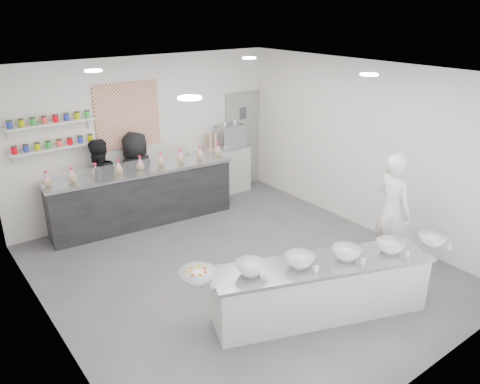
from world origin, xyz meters
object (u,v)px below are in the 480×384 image
Objects in this scene: woman_prep at (393,211)px; staff_right at (138,177)px; prep_counter at (321,289)px; espresso_ledge at (220,171)px; espresso_machine at (230,136)px; back_bar at (143,197)px; staff_left at (99,185)px.

staff_right is (-2.35, 3.95, -0.07)m from woman_prep.
espresso_ledge reaches higher than prep_counter.
prep_counter is 4.72m from espresso_machine.
staff_right reaches higher than prep_counter.
back_bar is at bearing 71.05° from staff_right.
espresso_ledge is 2.35× the size of espresso_machine.
espresso_ledge is 1.97m from staff_right.
staff_right is (-1.94, -0.09, 0.34)m from espresso_ledge.
woman_prep is (1.82, 0.28, 0.52)m from prep_counter.
espresso_machine is (2.25, 0.34, 0.72)m from back_bar.
back_bar is 2.47× the size of espresso_ledge.
back_bar is at bearing -170.22° from espresso_ledge.
woman_prep is at bearing -84.16° from espresso_ledge.
prep_counter is 0.85× the size of back_bar.
back_bar is 2.02× the size of staff_left.
prep_counter is 1.58× the size of woman_prep.
back_bar is 0.81m from staff_left.
prep_counter is 1.71× the size of staff_right.
staff_left is at bearing 166.40° from back_bar.
espresso_ledge is at bearing 18.37° from woman_prep.
staff_left is (-0.70, 0.25, 0.32)m from back_bar.
prep_counter is 1.91m from woman_prep.
espresso_machine is at bearing 14.52° from woman_prep.
prep_counter is 4.29m from staff_right.
woman_prep reaches higher than espresso_machine.
staff_right is at bearing 170.78° from staff_left.
espresso_machine is at bearing 89.59° from prep_counter.
woman_prep reaches higher than staff_right.
espresso_machine is 4.06m from woman_prep.
back_bar is 5.80× the size of espresso_machine.
back_bar is 1.86× the size of woman_prep.
staff_right is (-2.21, -0.09, -0.40)m from espresso_machine.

